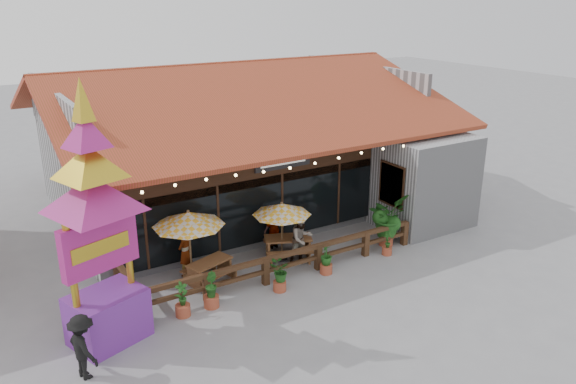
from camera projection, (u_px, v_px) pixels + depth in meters
ground at (322, 260)px, 19.39m from camera, size 100.00×100.00×0.00m
restaurant_building at (241, 154)px, 24.13m from camera, size 15.50×14.73×6.09m
patio_railing at (269, 262)px, 17.87m from camera, size 10.00×2.60×0.92m
umbrella_left at (188, 219)px, 17.33m from camera, size 2.95×2.95×2.42m
umbrella_right at (282, 209)px, 18.80m from camera, size 2.44×2.44×2.14m
picnic_table_left at (210, 268)px, 17.83m from camera, size 1.76×1.63×0.69m
picnic_table_right at (288, 244)px, 19.40m from camera, size 2.02×1.90×0.77m
thai_sign_tower at (94, 201)px, 13.62m from camera, size 3.49×3.49×7.43m
tropical_plant at (387, 217)px, 20.21m from camera, size 1.73×1.63×1.91m
diner_a at (185, 253)px, 18.08m from camera, size 0.71×0.64×1.62m
diner_b at (302, 239)px, 18.94m from camera, size 0.89×0.72×1.77m
diner_c at (274, 229)px, 20.12m from camera, size 0.87×0.43×1.43m
pedestrian at (83, 347)px, 13.19m from camera, size 0.88×1.20×1.66m
planter_a at (182, 302)px, 15.87m from camera, size 0.43×0.43×1.06m
planter_b at (211, 292)px, 16.31m from camera, size 0.45×0.46×1.10m
planter_c at (280, 274)px, 17.19m from camera, size 0.78×0.76×0.99m
planter_d at (326, 260)px, 18.31m from camera, size 0.51×0.51×1.00m
planter_e at (387, 245)px, 19.68m from camera, size 0.35×0.35×0.86m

